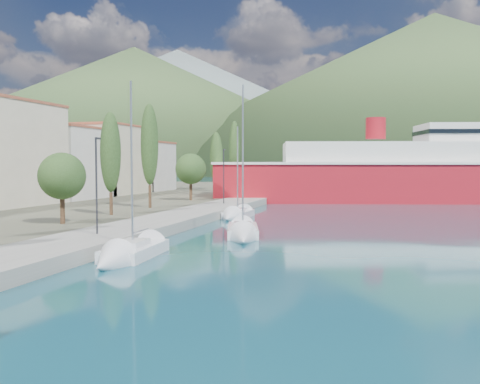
% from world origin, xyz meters
% --- Properties ---
extents(ground, '(1400.00, 1400.00, 0.00)m').
position_xyz_m(ground, '(0.00, 120.00, 0.00)').
color(ground, '#134959').
extents(quay, '(5.00, 88.00, 0.80)m').
position_xyz_m(quay, '(-9.00, 26.00, 0.40)').
color(quay, gray).
rests_on(quay, ground).
extents(town_buildings, '(9.20, 69.20, 11.30)m').
position_xyz_m(town_buildings, '(-32.00, 36.91, 5.57)').
color(town_buildings, beige).
rests_on(town_buildings, land_strip).
extents(tree_row, '(3.81, 64.26, 11.29)m').
position_xyz_m(tree_row, '(-14.88, 32.67, 5.80)').
color(tree_row, '#47301E').
rests_on(tree_row, land_strip).
extents(lamp_posts, '(0.15, 50.20, 6.06)m').
position_xyz_m(lamp_posts, '(-9.00, 14.19, 4.08)').
color(lamp_posts, '#2D2D33').
rests_on(lamp_posts, quay).
extents(sailboat_near, '(2.72, 7.50, 10.58)m').
position_xyz_m(sailboat_near, '(-4.87, 8.17, 0.29)').
color(sailboat_near, silver).
rests_on(sailboat_near, ground).
extents(sailboat_mid, '(4.25, 8.41, 11.70)m').
position_xyz_m(sailboat_mid, '(-1.04, 18.54, 0.29)').
color(sailboat_mid, silver).
rests_on(sailboat_mid, ground).
extents(sailboat_far, '(2.09, 6.55, 9.63)m').
position_xyz_m(sailboat_far, '(-5.38, 31.28, 0.28)').
color(sailboat_far, silver).
rests_on(sailboat_far, ground).
extents(ferry, '(63.14, 26.69, 12.27)m').
position_xyz_m(ferry, '(15.44, 62.01, 3.73)').
color(ferry, '#A6141F').
rests_on(ferry, ground).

